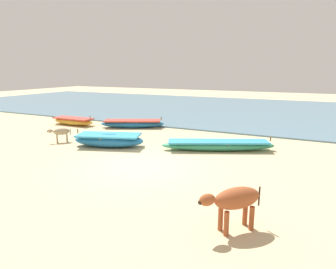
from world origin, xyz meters
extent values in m
plane|color=#CCB789|center=(0.00, 0.00, 0.00)|extent=(80.00, 80.00, 0.00)
cube|color=slate|center=(0.00, 16.93, 0.04)|extent=(60.00, 20.00, 0.08)
ellipsoid|color=#338C66|center=(1.93, 3.35, 0.21)|extent=(4.81, 2.85, 0.42)
cube|color=#3399BF|center=(1.93, 3.35, 0.39)|extent=(4.27, 2.59, 0.07)
cube|color=olive|center=(2.27, 3.51, 0.33)|extent=(0.42, 0.72, 0.04)
cylinder|color=olive|center=(3.98, 4.30, 0.52)|extent=(0.06, 0.06, 0.20)
ellipsoid|color=gold|center=(-8.07, 5.19, 0.23)|extent=(3.01, 0.96, 0.46)
cube|color=#CC3F33|center=(-8.07, 5.19, 0.43)|extent=(2.65, 0.94, 0.07)
cube|color=olive|center=(-7.85, 5.19, 0.36)|extent=(0.12, 0.81, 0.04)
cylinder|color=olive|center=(-6.69, 5.19, 0.56)|extent=(0.06, 0.06, 0.20)
ellipsoid|color=#1E669E|center=(-4.21, 6.07, 0.23)|extent=(3.85, 2.50, 0.47)
cube|color=#CC3F33|center=(-4.21, 6.07, 0.43)|extent=(3.43, 2.29, 0.07)
cube|color=olive|center=(-3.95, 6.20, 0.36)|extent=(0.46, 0.79, 0.04)
cylinder|color=olive|center=(-2.63, 6.83, 0.57)|extent=(0.06, 0.06, 0.20)
ellipsoid|color=#1E669E|center=(-2.72, 1.80, 0.29)|extent=(3.40, 2.14, 0.58)
cube|color=#3399BF|center=(-2.72, 1.80, 0.54)|extent=(3.03, 2.00, 0.07)
cube|color=olive|center=(-2.95, 1.72, 0.45)|extent=(0.44, 1.00, 0.04)
cylinder|color=olive|center=(-4.11, 1.33, 0.68)|extent=(0.06, 0.06, 0.20)
ellipsoid|color=#9E4C28|center=(4.16, -2.80, 0.75)|extent=(1.07, 1.10, 0.48)
ellipsoid|color=#9E4C28|center=(3.66, -3.33, 0.83)|extent=(0.40, 0.41, 0.26)
sphere|color=#2D2119|center=(3.55, -3.45, 0.80)|extent=(0.14, 0.14, 0.10)
cylinder|color=#9E4C28|center=(4.03, -3.12, 0.27)|extent=(0.11, 0.11, 0.55)
cylinder|color=#9E4C28|center=(3.85, -2.95, 0.27)|extent=(0.11, 0.11, 0.55)
cylinder|color=#9E4C28|center=(4.46, -2.65, 0.27)|extent=(0.11, 0.11, 0.55)
cylinder|color=#9E4C28|center=(4.29, -2.49, 0.27)|extent=(0.11, 0.11, 0.55)
cylinder|color=#2D2119|center=(4.55, -2.38, 0.70)|extent=(0.04, 0.04, 0.45)
ellipsoid|color=tan|center=(-5.29, 1.49, 0.53)|extent=(0.75, 0.77, 0.34)
ellipsoid|color=tan|center=(-5.64, 1.12, 0.58)|extent=(0.28, 0.29, 0.18)
sphere|color=#2D2119|center=(-5.71, 1.03, 0.56)|extent=(0.10, 0.10, 0.07)
cylinder|color=tan|center=(-5.38, 1.27, 0.19)|extent=(0.08, 0.08, 0.39)
cylinder|color=tan|center=(-5.50, 1.38, 0.19)|extent=(0.08, 0.08, 0.39)
cylinder|color=tan|center=(-5.08, 1.60, 0.19)|extent=(0.08, 0.08, 0.39)
cylinder|color=tan|center=(-5.20, 1.71, 0.19)|extent=(0.08, 0.08, 0.39)
cylinder|color=#2D2119|center=(-5.01, 1.79, 0.49)|extent=(0.03, 0.03, 0.32)
camera|label=1|loc=(5.37, -8.68, 3.43)|focal=31.34mm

